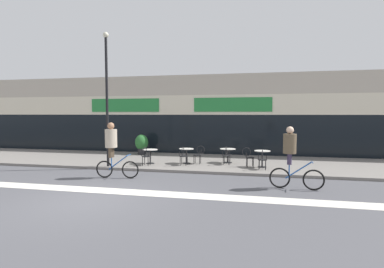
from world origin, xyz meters
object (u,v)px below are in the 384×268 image
cafe_chair_3_near (262,158)px  planter_pot (142,144)px  cafe_chair_3_side (248,156)px  cafe_chair_1_near (183,155)px  cafe_chair_1_side (199,153)px  lamp_post (107,91)px  bistro_table_1 (186,153)px  cafe_chair_0_near (146,155)px  cafe_chair_2_near (226,154)px  cyclist_1 (112,145)px  bistro_table_2 (228,153)px  cyclist_0 (292,153)px  bistro_table_0 (150,153)px  bistro_table_3 (262,155)px

cafe_chair_3_near → planter_pot: bearing=66.7°
cafe_chair_3_side → planter_pot: (-6.43, 2.99, 0.14)m
cafe_chair_1_near → cafe_chair_1_side: size_ratio=1.00×
lamp_post → planter_pot: bearing=89.9°
bistro_table_1 → planter_pot: planter_pot is taller
cafe_chair_0_near → cafe_chair_3_near: (5.38, 0.10, 0.00)m
cafe_chair_2_near → cafe_chair_3_near: (1.67, -0.95, 0.00)m
cyclist_1 → lamp_post: bearing=117.0°
cafe_chair_3_side → cyclist_1: bearing=-158.3°
cafe_chair_2_near → cafe_chair_3_side: bearing=-102.8°
bistro_table_2 → cyclist_0: bearing=-59.1°
cafe_chair_1_near → planter_pot: (-3.40, 3.28, 0.14)m
cafe_chair_3_side → cyclist_0: bearing=-73.4°
cafe_chair_2_near → cyclist_1: bearing=133.1°
cafe_chair_1_side → lamp_post: (-4.04, -1.54, 2.99)m
cafe_chair_2_near → cyclist_0: cyclist_0 is taller
cafe_chair_3_side → cafe_chair_3_near: bearing=-52.7°
cafe_chair_3_side → lamp_post: (-6.44, -1.21, 2.99)m
bistro_table_1 → cyclist_1: bearing=-124.0°
bistro_table_0 → cafe_chair_0_near: (0.00, -0.63, 0.01)m
cafe_chair_1_side → cafe_chair_3_side: bearing=173.9°
planter_pot → bistro_table_2: bearing=-20.6°
cyclist_0 → bistro_table_2: bearing=126.4°
bistro_table_0 → cafe_chair_3_near: 5.41m
cafe_chair_3_side → bistro_table_3: bearing=-7.0°
bistro_table_2 → cyclist_1: 5.86m
bistro_table_1 → cafe_chair_0_near: cafe_chair_0_near is taller
cafe_chair_0_near → lamp_post: bearing=105.8°
bistro_table_3 → cafe_chair_3_side: size_ratio=0.86×
cafe_chair_3_side → cyclist_0: (1.53, -3.34, 0.59)m
cafe_chair_1_near → bistro_table_3: bearing=-84.6°
cafe_chair_1_near → cafe_chair_2_near: bearing=-71.8°
cafe_chair_1_side → cafe_chair_2_near: bearing=-178.1°
bistro_table_2 → cafe_chair_3_near: 2.29m
cafe_chair_2_near → bistro_table_1: bearing=94.8°
cafe_chair_1_near → cafe_chair_3_side: size_ratio=1.00×
bistro_table_1 → cyclist_0: (4.56, -3.67, 0.58)m
bistro_table_1 → cafe_chair_2_near: 1.98m
bistro_table_2 → cafe_chair_3_side: (1.04, -0.96, 0.00)m
cafe_chair_0_near → cafe_chair_1_near: size_ratio=1.00×
cafe_chair_1_near → cyclist_1: 3.60m
bistro_table_0 → planter_pot: 3.51m
bistro_table_2 → bistro_table_3: (1.67, -0.95, 0.04)m
cafe_chair_1_side → cafe_chair_3_near: (3.02, -0.94, 0.00)m
bistro_table_3 → cafe_chair_0_near: 5.44m
cafe_chair_3_side → cyclist_1: size_ratio=0.40×
cafe_chair_0_near → planter_pot: bearing=23.7°
cyclist_1 → bistro_table_0: bearing=74.2°
bistro_table_2 → cafe_chair_3_near: cafe_chair_3_near is taller
cafe_chair_3_near → cyclist_0: cyclist_0 is taller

